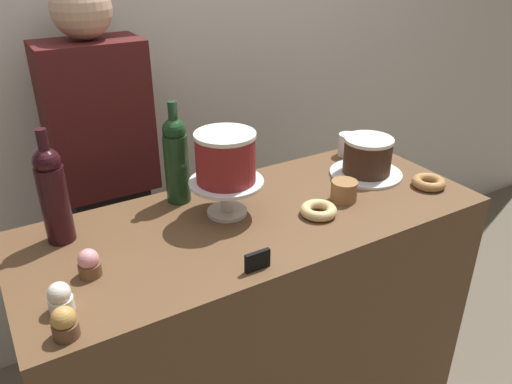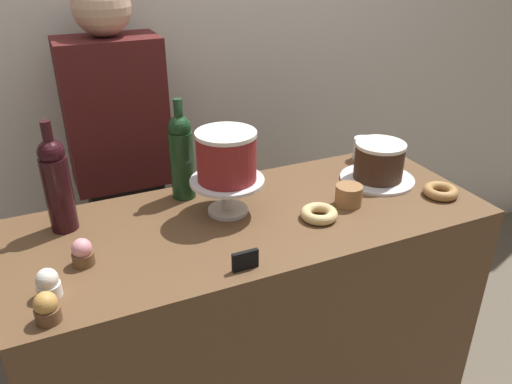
% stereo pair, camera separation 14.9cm
% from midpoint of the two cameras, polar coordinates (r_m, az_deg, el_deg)
% --- Properties ---
extents(back_wall, '(6.00, 0.05, 2.60)m').
position_cam_midpoint_polar(back_wall, '(2.17, -7.78, 15.82)').
color(back_wall, silver).
rests_on(back_wall, ground_plane).
extents(display_counter, '(1.42, 0.59, 0.96)m').
position_cam_midpoint_polar(display_counter, '(1.81, 2.45, -15.97)').
color(display_counter, brown).
rests_on(display_counter, ground_plane).
extents(cake_stand_pedestal, '(0.22, 0.22, 0.11)m').
position_cam_midpoint_polar(cake_stand_pedestal, '(1.51, -0.44, 0.20)').
color(cake_stand_pedestal, silver).
rests_on(cake_stand_pedestal, display_counter).
extents(white_layer_cake, '(0.18, 0.18, 0.15)m').
position_cam_midpoint_polar(white_layer_cake, '(1.46, -0.45, 4.04)').
color(white_layer_cake, maroon).
rests_on(white_layer_cake, cake_stand_pedestal).
extents(silver_serving_platter, '(0.25, 0.25, 0.01)m').
position_cam_midpoint_polar(silver_serving_platter, '(1.81, 15.82, 1.39)').
color(silver_serving_platter, white).
rests_on(silver_serving_platter, display_counter).
extents(chocolate_round_cake, '(0.17, 0.17, 0.13)m').
position_cam_midpoint_polar(chocolate_round_cake, '(1.79, 16.09, 3.38)').
color(chocolate_round_cake, '#3D2619').
rests_on(chocolate_round_cake, silver_serving_platter).
extents(wine_bottle_dark_red, '(0.08, 0.08, 0.33)m').
position_cam_midpoint_polar(wine_bottle_dark_red, '(1.47, -18.93, 0.86)').
color(wine_bottle_dark_red, black).
rests_on(wine_bottle_dark_red, display_counter).
extents(wine_bottle_green, '(0.08, 0.08, 0.33)m').
position_cam_midpoint_polar(wine_bottle_green, '(1.59, -5.76, 4.11)').
color(wine_bottle_green, '#193D1E').
rests_on(wine_bottle_green, display_counter).
extents(cupcake_strawberry, '(0.06, 0.06, 0.07)m').
position_cam_midpoint_polar(cupcake_strawberry, '(1.34, -16.05, -6.70)').
color(cupcake_strawberry, brown).
rests_on(cupcake_strawberry, display_counter).
extents(cupcake_vanilla, '(0.06, 0.06, 0.07)m').
position_cam_midpoint_polar(cupcake_vanilla, '(1.26, -19.31, -9.88)').
color(cupcake_vanilla, white).
rests_on(cupcake_vanilla, display_counter).
extents(cupcake_caramel, '(0.06, 0.06, 0.07)m').
position_cam_midpoint_polar(cupcake_caramel, '(1.18, -19.23, -12.41)').
color(cupcake_caramel, brown).
rests_on(cupcake_caramel, display_counter).
extents(donut_glazed, '(0.11, 0.11, 0.03)m').
position_cam_midpoint_polar(donut_glazed, '(1.53, 9.93, -2.51)').
color(donut_glazed, '#E0C17F').
rests_on(donut_glazed, display_counter).
extents(donut_maple, '(0.11, 0.11, 0.03)m').
position_cam_midpoint_polar(donut_maple, '(1.77, 22.43, 0.02)').
color(donut_maple, '#B27F47').
rests_on(donut_maple, display_counter).
extents(cookie_stack, '(0.08, 0.08, 0.07)m').
position_cam_midpoint_polar(cookie_stack, '(1.61, 13.04, -0.44)').
color(cookie_stack, olive).
rests_on(cookie_stack, display_counter).
extents(price_sign_chalkboard, '(0.07, 0.01, 0.05)m').
position_cam_midpoint_polar(price_sign_chalkboard, '(1.28, 2.13, -7.83)').
color(price_sign_chalkboard, black).
rests_on(price_sign_chalkboard, display_counter).
extents(coffee_cup_ceramic, '(0.08, 0.08, 0.08)m').
position_cam_midpoint_polar(coffee_cup_ceramic, '(1.95, 14.20, 4.69)').
color(coffee_cup_ceramic, white).
rests_on(coffee_cup_ceramic, display_counter).
extents(barista_figure, '(0.36, 0.22, 1.60)m').
position_cam_midpoint_polar(barista_figure, '(2.04, -12.66, 1.00)').
color(barista_figure, black).
rests_on(barista_figure, ground_plane).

